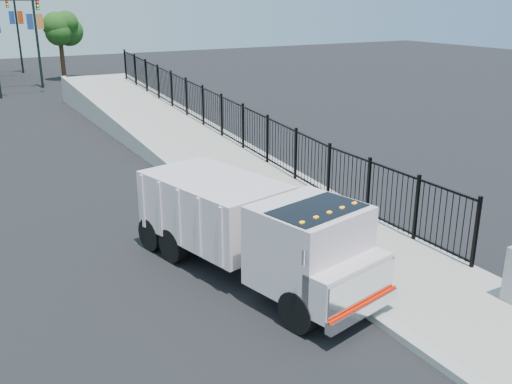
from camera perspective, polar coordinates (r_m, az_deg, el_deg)
ground at (r=14.33m, az=5.09°, el=-7.89°), size 120.00×120.00×0.00m
sidewalk at (r=14.09m, az=16.34°, el=-8.85°), size 3.55×12.00×0.12m
curb at (r=12.90m, az=10.19°, el=-10.97°), size 0.30×12.00×0.16m
ramp at (r=28.86m, az=-9.47°, el=5.71°), size 3.95×24.06×3.19m
iron_fence at (r=25.60m, az=-3.43°, el=6.33°), size 0.10×28.00×1.80m
truck at (r=13.45m, az=-0.18°, el=-3.51°), size 3.66×7.13×2.33m
worker at (r=13.90m, az=8.05°, el=-4.54°), size 0.44×0.64×1.68m
debris at (r=16.81m, az=11.29°, el=-3.41°), size 0.37×0.37×0.09m
light_pole_1 at (r=46.17m, az=-21.54°, el=15.02°), size 3.78×0.22×8.00m
light_pole_3 at (r=56.39m, az=-23.12°, el=15.30°), size 3.77×0.22×8.00m
tree_1 at (r=50.41m, az=-19.06°, el=14.98°), size 2.16×2.16×5.08m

